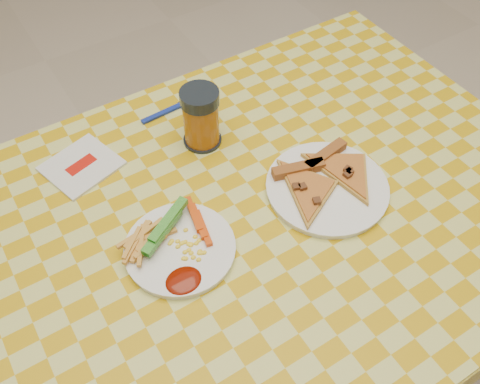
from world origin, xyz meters
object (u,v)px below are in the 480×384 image
(plate_left, at_px, (180,249))
(plate_right, at_px, (327,188))
(table, at_px, (244,239))
(drink_glass, at_px, (201,118))

(plate_left, bearing_deg, plate_right, -4.80)
(plate_left, xyz_separation_m, plate_right, (0.31, -0.03, 0.00))
(table, bearing_deg, drink_glass, 81.20)
(plate_left, distance_m, drink_glass, 0.29)
(table, distance_m, plate_left, 0.16)
(drink_glass, bearing_deg, plate_right, -60.99)
(plate_left, relative_size, plate_right, 0.83)
(table, height_order, plate_right, plate_right)
(plate_right, height_order, drink_glass, drink_glass)
(plate_right, bearing_deg, drink_glass, 119.01)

